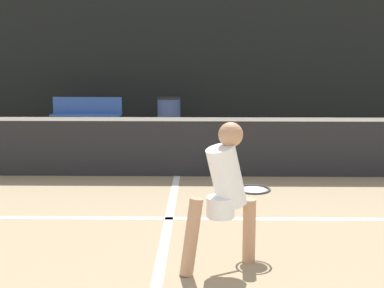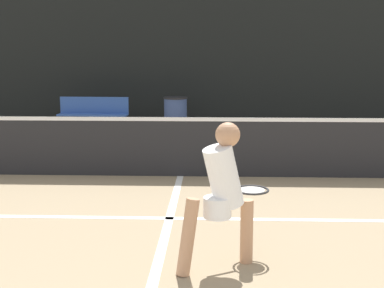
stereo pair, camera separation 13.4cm
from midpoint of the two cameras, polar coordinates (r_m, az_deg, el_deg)
The scene contains 10 objects.
court_service_line at distance 6.48m, azimuth -3.06°, elevation -7.92°, with size 8.25×0.10×0.01m, color white.
court_center_mark at distance 5.94m, azimuth -3.45°, elevation -9.62°, with size 0.10×5.50×0.01m, color white.
net at distance 8.47m, azimuth -2.08°, elevation -0.08°, with size 11.09×0.09×1.07m.
fence_back at distance 14.10m, azimuth -0.88°, elevation 9.24°, with size 24.00×0.06×3.61m.
player_practicing at distance 4.89m, azimuth 2.81°, elevation -4.81°, with size 0.97×0.92×1.37m.
courtside_bench at distance 13.21m, azimuth -11.47°, elevation 3.21°, with size 1.71×0.45×0.86m.
trash_bin at distance 13.14m, azimuth -2.76°, elevation 3.17°, with size 0.59×0.59×0.85m.
parked_car at distance 16.74m, azimuth 13.05°, elevation 5.12°, with size 1.65×4.22×1.50m.
tree_mid at distance 22.09m, azimuth -18.95°, elevation 13.81°, with size 2.91×2.91×5.12m.
building_far at distance 30.73m, azimuth 0.11°, elevation 10.83°, with size 36.00×2.40×4.83m, color beige.
Camera 1 is at (0.38, -0.72, 2.00)m, focal length 50.00 mm.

